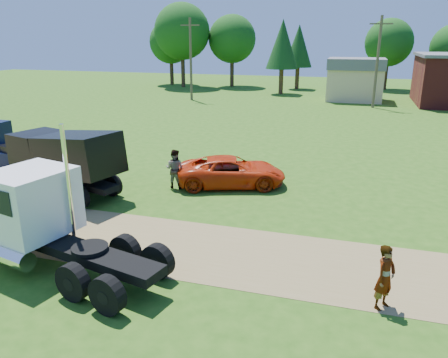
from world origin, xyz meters
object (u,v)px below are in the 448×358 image
(orange_pickup, at_px, (232,171))
(spectator_a, at_px, (385,277))
(black_dump_truck, at_px, (60,157))
(white_semi_tractor, at_px, (35,217))

(orange_pickup, xyz_separation_m, spectator_a, (6.68, -8.66, 0.19))
(black_dump_truck, height_order, orange_pickup, black_dump_truck)
(orange_pickup, height_order, spectator_a, spectator_a)
(white_semi_tractor, xyz_separation_m, spectator_a, (10.65, 0.43, -0.63))
(orange_pickup, bearing_deg, spectator_a, -161.01)
(orange_pickup, distance_m, spectator_a, 10.93)
(white_semi_tractor, bearing_deg, orange_pickup, 79.74)
(orange_pickup, bearing_deg, white_semi_tractor, 137.73)
(black_dump_truck, xyz_separation_m, orange_pickup, (7.35, 3.20, -0.99))
(black_dump_truck, relative_size, spectator_a, 4.01)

